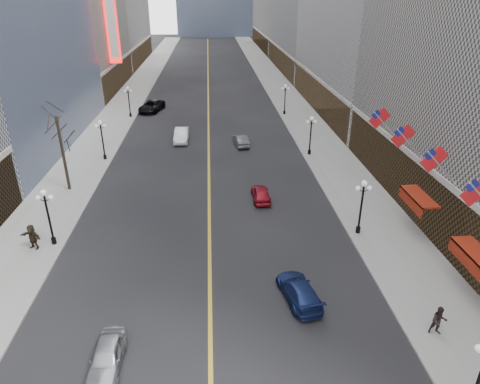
{
  "coord_description": "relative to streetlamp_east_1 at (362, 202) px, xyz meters",
  "views": [
    {
      "loc": [
        0.41,
        1.37,
        17.67
      ],
      "look_at": [
        1.8,
        21.47,
        8.09
      ],
      "focal_mm": 32.0,
      "sensor_mm": 36.0,
      "label": 1
    }
  ],
  "objects": [
    {
      "name": "car_sb_mid",
      "position": [
        -7.03,
        6.65,
        -2.24
      ],
      "size": [
        1.64,
        3.92,
        1.32
      ],
      "primitive_type": "imported",
      "rotation": [
        0.0,
        0.0,
        3.16
      ],
      "color": "maroon",
      "rests_on": "ground"
    },
    {
      "name": "car_sb_near",
      "position": [
        -6.24,
        -7.51,
        -2.24
      ],
      "size": [
        2.65,
        4.82,
        1.32
      ],
      "primitive_type": "imported",
      "rotation": [
        0.0,
        0.0,
        3.33
      ],
      "color": "navy",
      "rests_on": "ground"
    },
    {
      "name": "streetlamp_west_3",
      "position": [
        -23.6,
        36.0,
        0.0
      ],
      "size": [
        1.26,
        0.44,
        4.52
      ],
      "color": "black",
      "rests_on": "sidewalk_west"
    },
    {
      "name": "car_nb_near",
      "position": [
        -17.08,
        -12.05,
        -2.23
      ],
      "size": [
        1.6,
        3.94,
        1.34
      ],
      "primitive_type": "imported",
      "rotation": [
        0.0,
        0.0,
        -0.01
      ],
      "color": "#A3A5AA",
      "rests_on": "ground"
    },
    {
      "name": "streetlamp_west_2",
      "position": [
        -23.6,
        18.0,
        0.0
      ],
      "size": [
        1.26,
        0.44,
        4.52
      ],
      "color": "black",
      "rests_on": "sidewalk_west"
    },
    {
      "name": "streetlamp_east_2",
      "position": [
        0.0,
        18.0,
        0.0
      ],
      "size": [
        1.26,
        0.44,
        4.52
      ],
      "color": "black",
      "rests_on": "sidewalk_east"
    },
    {
      "name": "sidewalk_west",
      "position": [
        -25.8,
        40.0,
        -2.83
      ],
      "size": [
        6.0,
        230.0,
        0.15
      ],
      "primitive_type": "cube",
      "color": "gray",
      "rests_on": "ground"
    },
    {
      "name": "ped_west_far",
      "position": [
        -24.86,
        -0.54,
        -1.77
      ],
      "size": [
        1.88,
        1.23,
        1.97
      ],
      "primitive_type": "imported",
      "rotation": [
        0.0,
        0.0,
        -0.42
      ],
      "color": "black",
      "rests_on": "sidewalk_west"
    },
    {
      "name": "ped_east_walk",
      "position": [
        0.89,
        -11.12,
        -1.85
      ],
      "size": [
        0.94,
        0.61,
        1.8
      ],
      "primitive_type": "imported",
      "rotation": [
        0.0,
        0.0,
        -0.15
      ],
      "color": "black",
      "rests_on": "sidewalk_east"
    },
    {
      "name": "streetlamp_east_1",
      "position": [
        0.0,
        0.0,
        0.0
      ],
      "size": [
        1.26,
        0.44,
        4.52
      ],
      "color": "black",
      "rests_on": "sidewalk_east"
    },
    {
      "name": "theatre_marquee",
      "position": [
        -27.68,
        50.0,
        9.1
      ],
      "size": [
        2.0,
        0.55,
        12.0
      ],
      "color": "red",
      "rests_on": "ground"
    },
    {
      "name": "flag_2",
      "position": [
        3.51,
        -8.0,
        4.39
      ],
      "size": [
        2.87,
        0.12,
        2.87
      ],
      "color": "#B2B2B7",
      "rests_on": "ground"
    },
    {
      "name": "tree_west_far",
      "position": [
        -25.3,
        10.0,
        3.34
      ],
      "size": [
        3.6,
        3.6,
        7.92
      ],
      "color": "#2D231C",
      "rests_on": "sidewalk_west"
    },
    {
      "name": "flag_5",
      "position": [
        3.51,
        7.0,
        4.39
      ],
      "size": [
        2.87,
        0.12,
        2.87
      ],
      "color": "#B2B2B7",
      "rests_on": "ground"
    },
    {
      "name": "car_nb_mid",
      "position": [
        -15.24,
        24.25,
        -2.1
      ],
      "size": [
        1.82,
        4.91,
        1.6
      ],
      "primitive_type": "imported",
      "rotation": [
        0.0,
        0.0,
        -0.02
      ],
      "color": "silver",
      "rests_on": "ground"
    },
    {
      "name": "awning_b",
      "position": [
        4.3,
        -8.0,
        0.18
      ],
      "size": [
        1.4,
        4.0,
        0.93
      ],
      "color": "maroon",
      "rests_on": "ground"
    },
    {
      "name": "flag_4",
      "position": [
        3.51,
        2.0,
        4.39
      ],
      "size": [
        2.87,
        0.12,
        2.87
      ],
      "color": "#B2B2B7",
      "rests_on": "ground"
    },
    {
      "name": "streetlamp_west_1",
      "position": [
        -23.6,
        0.0,
        0.0
      ],
      "size": [
        1.26,
        0.44,
        4.52
      ],
      "color": "black",
      "rests_on": "sidewalk_west"
    },
    {
      "name": "flag_3",
      "position": [
        3.51,
        -3.0,
        4.39
      ],
      "size": [
        2.87,
        0.12,
        2.87
      ],
      "color": "#B2B2B7",
      "rests_on": "ground"
    },
    {
      "name": "car_sb_far",
      "position": [
        -7.78,
        22.0,
        -2.24
      ],
      "size": [
        1.92,
        4.17,
        1.32
      ],
      "primitive_type": "imported",
      "rotation": [
        0.0,
        0.0,
        3.27
      ],
      "color": "#4D5455",
      "rests_on": "ground"
    },
    {
      "name": "sidewalk_east",
      "position": [
        2.2,
        40.0,
        -2.83
      ],
      "size": [
        6.0,
        230.0,
        0.15
      ],
      "primitive_type": "cube",
      "color": "gray",
      "rests_on": "ground"
    },
    {
      "name": "lane_line",
      "position": [
        -11.8,
        50.0,
        -2.89
      ],
      "size": [
        0.25,
        200.0,
        0.02
      ],
      "primitive_type": "cube",
      "color": "gold",
      "rests_on": "ground"
    },
    {
      "name": "streetlamp_east_3",
      "position": [
        0.0,
        36.0,
        0.0
      ],
      "size": [
        1.26,
        0.44,
        4.52
      ],
      "color": "black",
      "rests_on": "sidewalk_east"
    },
    {
      "name": "awning_c",
      "position": [
        4.3,
        -0.0,
        0.18
      ],
      "size": [
        1.4,
        4.0,
        0.93
      ],
      "color": "maroon",
      "rests_on": "ground"
    },
    {
      "name": "car_nb_far",
      "position": [
        -20.8,
        39.52,
        -2.06
      ],
      "size": [
        4.17,
        6.54,
        1.68
      ],
      "primitive_type": "imported",
      "rotation": [
        0.0,
        0.0,
        -0.25
      ],
      "color": "black",
      "rests_on": "ground"
    }
  ]
}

